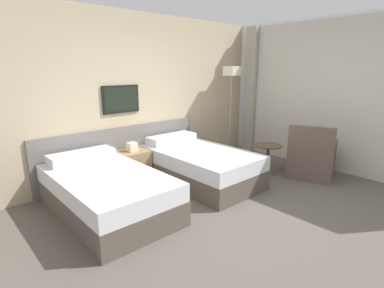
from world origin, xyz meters
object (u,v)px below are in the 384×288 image
armchair (311,160)px  nightstand (133,166)px  side_table (268,153)px  floor_lamp (232,81)px  bed_near_door (107,192)px  bed_near_window (199,165)px

armchair → nightstand: bearing=33.7°
side_table → nightstand: bearing=148.6°
floor_lamp → side_table: bearing=-103.1°
bed_near_door → floor_lamp: (3.08, 0.60, 1.28)m
bed_near_door → armchair: bearing=-19.3°
nightstand → armchair: size_ratio=0.70×
side_table → bed_near_door: bearing=169.5°
side_table → armchair: 0.73m
bed_near_window → floor_lamp: (1.45, 0.60, 1.28)m
nightstand → side_table: 2.35m
bed_near_door → nightstand: same height
floor_lamp → bed_near_door: bearing=-169.0°
nightstand → armchair: bearing=-37.3°
bed_near_window → side_table: (1.19, -0.52, 0.08)m
bed_near_window → nightstand: 1.07m
bed_near_door → bed_near_window: 1.63m
armchair → bed_near_window: bearing=35.7°
bed_near_window → armchair: bearing=-35.4°
nightstand → side_table: size_ratio=1.30×
armchair → side_table: bearing=14.3°
armchair → floor_lamp: bearing=-14.4°
bed_near_door → nightstand: bearing=40.7°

